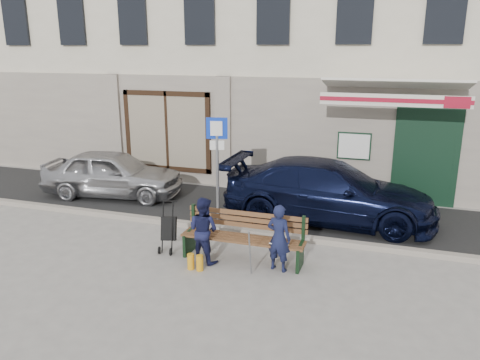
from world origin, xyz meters
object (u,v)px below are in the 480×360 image
at_px(car_silver, 113,173).
at_px(man, 279,238).
at_px(parking_sign, 217,156).
at_px(stroller, 169,230).
at_px(car_navy, 329,191).
at_px(bench, 241,238).
at_px(woman, 203,230).

xyz_separation_m(car_silver, man, (5.40, -2.99, -0.01)).
relative_size(parking_sign, stroller, 2.46).
xyz_separation_m(car_navy, bench, (-1.31, -2.71, -0.26)).
distance_m(car_navy, woman, 3.57).
height_order(man, woman, woman).
bearing_deg(bench, parking_sign, 124.48).
bearing_deg(man, car_silver, -16.03).
xyz_separation_m(parking_sign, stroller, (-0.48, -1.54, -1.22)).
height_order(car_silver, car_navy, car_navy).
bearing_deg(parking_sign, woman, -92.34).
relative_size(man, stroller, 1.24).
height_order(bench, stroller, stroller).
distance_m(parking_sign, man, 2.70).
distance_m(car_navy, bench, 3.02).
height_order(bench, man, man).
bearing_deg(woman, bench, -141.73).
height_order(car_silver, parking_sign, parking_sign).
distance_m(car_navy, parking_sign, 2.80).
xyz_separation_m(car_navy, man, (-0.51, -2.91, -0.08)).
xyz_separation_m(car_silver, woman, (3.95, -3.07, -0.01)).
height_order(car_silver, woman, car_silver).
distance_m(car_silver, parking_sign, 3.94).
distance_m(car_silver, woman, 5.00).
bearing_deg(car_navy, bench, 155.38).
height_order(parking_sign, man, parking_sign).
height_order(parking_sign, woman, parking_sign).
bearing_deg(parking_sign, stroller, -121.43).
bearing_deg(car_navy, parking_sign, 118.56).
bearing_deg(man, woman, 15.88).
bearing_deg(car_silver, woman, -135.60).
bearing_deg(man, stroller, 9.18).
bearing_deg(bench, woman, -157.39).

